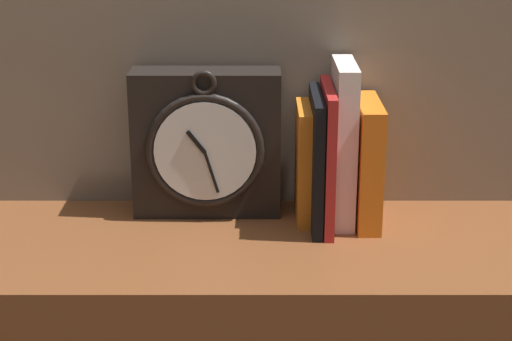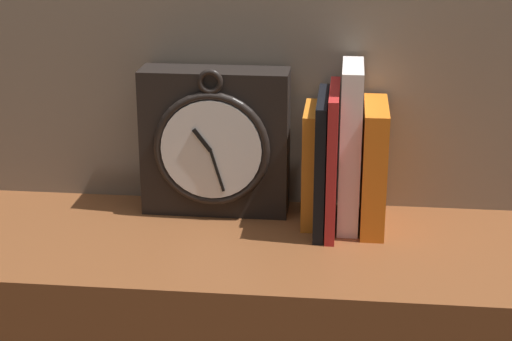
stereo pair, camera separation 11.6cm
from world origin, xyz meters
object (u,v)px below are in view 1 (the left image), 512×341
at_px(book_slot3_white, 343,143).
at_px(book_slot4_orange, 367,162).
at_px(book_slot2_red, 327,156).
at_px(book_slot1_black, 316,160).
at_px(book_slot0_orange, 303,163).
at_px(clock, 207,144).

bearing_deg(book_slot3_white, book_slot4_orange, -10.68).
bearing_deg(book_slot2_red, book_slot1_black, 174.93).
bearing_deg(book_slot4_orange, book_slot0_orange, 172.25).
relative_size(book_slot3_white, book_slot4_orange, 1.30).
relative_size(clock, book_slot1_black, 1.18).
xyz_separation_m(book_slot1_black, book_slot2_red, (0.02, -0.00, 0.01)).
distance_m(book_slot0_orange, book_slot1_black, 0.03).
bearing_deg(book_slot3_white, book_slot0_orange, 174.05).
bearing_deg(clock, book_slot3_white, -6.43).
distance_m(book_slot0_orange, book_slot4_orange, 0.09).
bearing_deg(book_slot4_orange, clock, 172.93).
distance_m(book_slot1_black, book_slot4_orange, 0.08).
relative_size(clock, book_slot4_orange, 1.26).
height_order(book_slot2_red, book_slot4_orange, book_slot2_red).
distance_m(book_slot1_black, book_slot3_white, 0.05).
relative_size(book_slot2_red, book_slot4_orange, 1.13).
height_order(clock, book_slot3_white, book_slot3_white).
relative_size(book_slot0_orange, book_slot4_orange, 0.94).
xyz_separation_m(book_slot1_black, book_slot4_orange, (0.08, 0.01, -0.01)).
distance_m(clock, book_slot3_white, 0.20).
bearing_deg(clock, book_slot0_orange, -6.63).
xyz_separation_m(clock, book_slot3_white, (0.20, -0.02, 0.01)).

